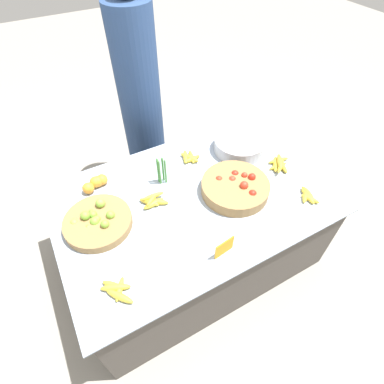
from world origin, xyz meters
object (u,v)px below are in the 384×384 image
lime_bowl (97,222)px  vendor_person (140,102)px  tomato_basket (235,187)px  price_sign (224,248)px  metal_bowl (239,145)px

lime_bowl → vendor_person: (0.63, 0.88, 0.10)m
tomato_basket → price_sign: bearing=-131.5°
metal_bowl → vendor_person: size_ratio=0.22×
tomato_basket → metal_bowl: (0.25, 0.32, 0.01)m
lime_bowl → tomato_basket: (0.82, -0.16, 0.01)m
tomato_basket → metal_bowl: bearing=51.4°
tomato_basket → vendor_person: (-0.18, 1.04, 0.09)m
tomato_basket → metal_bowl: 0.41m
tomato_basket → vendor_person: vendor_person is taller
lime_bowl → price_sign: price_sign is taller
lime_bowl → price_sign: size_ratio=3.17×
lime_bowl → vendor_person: 1.09m
price_sign → tomato_basket: bearing=40.8°
lime_bowl → metal_bowl: size_ratio=1.07×
lime_bowl → tomato_basket: size_ratio=0.91×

